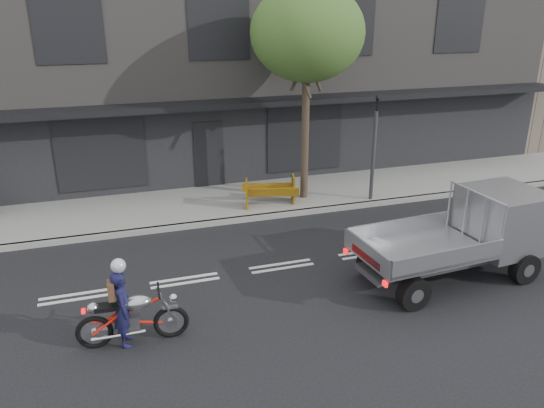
{
  "coord_description": "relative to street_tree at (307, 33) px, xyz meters",
  "views": [
    {
      "loc": [
        -3.82,
        -11.1,
        6.06
      ],
      "look_at": [
        -0.09,
        0.5,
        1.48
      ],
      "focal_mm": 35.0,
      "sensor_mm": 36.0,
      "label": 1
    }
  ],
  "objects": [
    {
      "name": "ground",
      "position": [
        -2.2,
        -4.2,
        -5.28
      ],
      "size": [
        80.0,
        80.0,
        0.0
      ],
      "primitive_type": "plane",
      "color": "black",
      "rests_on": "ground"
    },
    {
      "name": "sidewalk",
      "position": [
        -2.2,
        0.5,
        -5.2
      ],
      "size": [
        32.0,
        3.2,
        0.15
      ],
      "primitive_type": "cube",
      "color": "gray",
      "rests_on": "ground"
    },
    {
      "name": "kerb",
      "position": [
        -2.2,
        -1.1,
        -5.2
      ],
      "size": [
        32.0,
        0.2,
        0.15
      ],
      "primitive_type": "cube",
      "color": "gray",
      "rests_on": "ground"
    },
    {
      "name": "building_main",
      "position": [
        -2.2,
        7.1,
        -1.28
      ],
      "size": [
        26.0,
        10.0,
        8.0
      ],
      "primitive_type": "cube",
      "color": "slate",
      "rests_on": "ground"
    },
    {
      "name": "street_tree",
      "position": [
        0.0,
        0.0,
        0.0
      ],
      "size": [
        3.4,
        3.4,
        6.74
      ],
      "color": "#382B21",
      "rests_on": "ground"
    },
    {
      "name": "traffic_light_pole",
      "position": [
        2.0,
        -0.85,
        -3.63
      ],
      "size": [
        0.12,
        0.12,
        3.5
      ],
      "color": "#2D2D30",
      "rests_on": "ground"
    },
    {
      "name": "motorcycle",
      "position": [
        -5.89,
        -6.3,
        -4.72
      ],
      "size": [
        2.11,
        0.61,
        1.08
      ],
      "rotation": [
        0.0,
        0.0,
        -0.06
      ],
      "color": "black",
      "rests_on": "ground"
    },
    {
      "name": "rider",
      "position": [
        -6.04,
        -6.3,
        -4.51
      ],
      "size": [
        0.4,
        0.58,
        1.53
      ],
      "primitive_type": "imported",
      "rotation": [
        0.0,
        0.0,
        1.51
      ],
      "color": "#16153B",
      "rests_on": "ground"
    },
    {
      "name": "flatbed_ute",
      "position": [
        2.36,
        -5.9,
        -4.07
      ],
      "size": [
        4.67,
        2.16,
        2.11
      ],
      "rotation": [
        0.0,
        0.0,
        0.07
      ],
      "color": "black",
      "rests_on": "ground"
    },
    {
      "name": "construction_barrier",
      "position": [
        -1.27,
        -0.6,
        -4.67
      ],
      "size": [
        1.75,
        1.05,
        0.92
      ],
      "primitive_type": null,
      "rotation": [
        0.0,
        0.0,
        -0.26
      ],
      "color": "orange",
      "rests_on": "sidewalk"
    }
  ]
}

